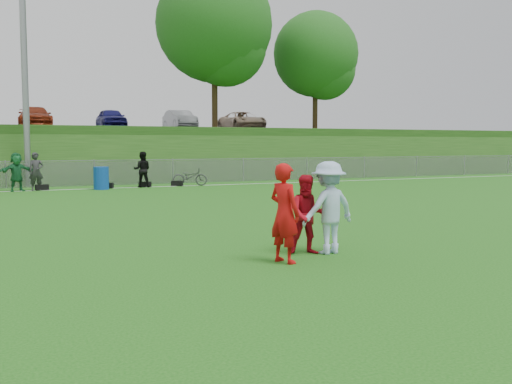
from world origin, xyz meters
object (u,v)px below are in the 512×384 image
player_red_left (285,213)px  player_red_center (308,215)px  recycling_bin (101,178)px  bicycle (190,177)px  frisbee (303,207)px  player_blue (328,208)px

player_red_left → player_red_center: bearing=-75.0°
recycling_bin → bicycle: 4.44m
player_red_left → frisbee: size_ratio=7.07×
frisbee → recycling_bin: 16.39m
player_red_center → frisbee: (0.34, 0.81, 0.04)m
recycling_bin → player_blue: bearing=-85.3°
player_blue → bicycle: size_ratio=1.03×
bicycle → player_blue: bearing=-167.9°
player_blue → recycling_bin: player_blue is taller
player_red_left → player_blue: 1.20m
frisbee → bicycle: size_ratio=0.15×
recycling_bin → bicycle: size_ratio=0.61×
player_blue → bicycle: bearing=-107.2°
player_red_center → bicycle: 18.06m
player_red_left → player_red_center: 0.92m
player_red_left → bicycle: bearing=-32.0°
player_red_left → bicycle: 18.72m
player_red_left → bicycle: size_ratio=1.03×
frisbee → recycling_bin: (-1.38, 16.32, -0.28)m
player_blue → player_red_center: bearing=-24.8°
player_red_center → player_blue: (0.38, -0.12, 0.13)m
player_blue → recycling_bin: size_ratio=1.69×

